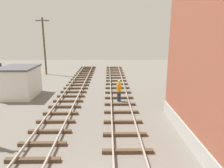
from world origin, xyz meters
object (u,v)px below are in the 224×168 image
object	(u,v)px
parked_car_blue	(3,74)
utility_pole_far	(44,45)
track_worker_foreground	(119,91)
control_hut	(20,81)

from	to	relation	value
parked_car_blue	utility_pole_far	world-z (taller)	utility_pole_far
parked_car_blue	track_worker_foreground	xyz separation A→B (m)	(13.53, -7.59, 0.03)
control_hut	parked_car_blue	distance (m)	7.47
utility_pole_far	track_worker_foreground	bearing A→B (deg)	-51.29
track_worker_foreground	parked_car_blue	bearing A→B (deg)	150.70
parked_car_blue	utility_pole_far	distance (m)	6.72
parked_car_blue	utility_pole_far	size ratio (longest dim) A/B	0.54
parked_car_blue	track_worker_foreground	distance (m)	15.52
utility_pole_far	control_hut	bearing A→B (deg)	-86.01
control_hut	track_worker_foreground	xyz separation A→B (m)	(9.00, -1.67, -0.46)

